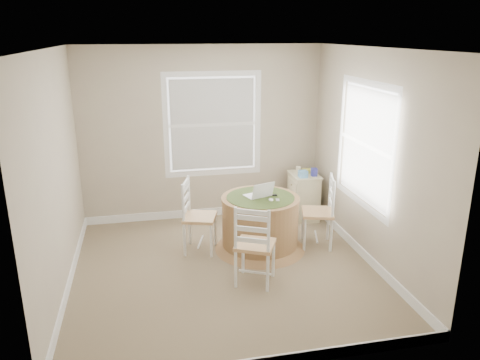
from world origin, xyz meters
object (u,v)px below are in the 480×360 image
object	(u,v)px
chair_left	(200,217)
corner_chest	(303,196)
laptop	(259,194)
chair_right	(317,212)
round_table	(260,221)
chair_near	(255,244)

from	to	relation	value
chair_left	corner_chest	bearing A→B (deg)	-47.75
chair_left	laptop	bearing A→B (deg)	-78.64
chair_right	laptop	xyz separation A→B (m)	(-0.79, 0.08, 0.28)
chair_right	laptop	world-z (taller)	chair_right
chair_left	corner_chest	xyz separation A→B (m)	(1.70, 0.80, -0.12)
chair_left	corner_chest	size ratio (longest dim) A/B	1.34
round_table	chair_right	bearing A→B (deg)	9.36
chair_left	laptop	distance (m)	0.82
laptop	corner_chest	size ratio (longest dim) A/B	0.55
corner_chest	round_table	bearing A→B (deg)	-135.01
chair_near	round_table	bearing A→B (deg)	-81.85
corner_chest	chair_left	bearing A→B (deg)	-154.49
chair_left	laptop	xyz separation A→B (m)	(0.77, -0.08, 0.28)
chair_left	chair_near	xyz separation A→B (m)	(0.51, -0.94, 0.00)
chair_near	chair_right	distance (m)	1.31
chair_near	chair_right	size ratio (longest dim) A/B	1.00
laptop	corner_chest	distance (m)	1.34
chair_left	chair_right	distance (m)	1.56
round_table	chair_near	bearing A→B (deg)	-94.86
chair_right	corner_chest	distance (m)	0.98
chair_near	chair_right	bearing A→B (deg)	-116.91
round_table	corner_chest	bearing A→B (deg)	57.95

